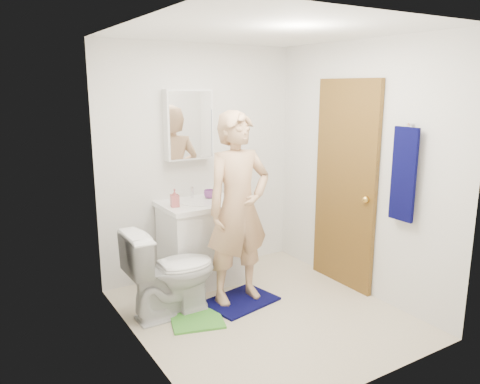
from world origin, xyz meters
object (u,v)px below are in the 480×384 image
object	(u,v)px
vanity_cabinet	(201,245)
man	(238,208)
toothbrush_cup	(209,194)
medicine_cabinet	(189,125)
toilet	(171,271)
soap_dispenser	(175,198)
towel	(404,175)

from	to	relation	value
vanity_cabinet	man	distance (m)	0.77
toothbrush_cup	medicine_cabinet	bearing A→B (deg)	136.05
toilet	toothbrush_cup	size ratio (longest dim) A/B	7.12
vanity_cabinet	medicine_cabinet	world-z (taller)	medicine_cabinet
man	medicine_cabinet	bearing A→B (deg)	96.93
toilet	soap_dispenser	bearing A→B (deg)	-28.94
vanity_cabinet	soap_dispenser	distance (m)	0.61
vanity_cabinet	soap_dispenser	xyz separation A→B (m)	(-0.29, -0.05, 0.54)
toothbrush_cup	man	bearing A→B (deg)	-94.44
vanity_cabinet	towel	bearing A→B (deg)	-51.53
medicine_cabinet	toothbrush_cup	xyz separation A→B (m)	(0.15, -0.14, -0.71)
vanity_cabinet	towel	world-z (taller)	towel
soap_dispenser	toilet	bearing A→B (deg)	-118.74
vanity_cabinet	toothbrush_cup	bearing A→B (deg)	29.01
medicine_cabinet	man	bearing A→B (deg)	-83.05
toilet	toothbrush_cup	distance (m)	1.03
soap_dispenser	toothbrush_cup	size ratio (longest dim) A/B	1.55
vanity_cabinet	toilet	size ratio (longest dim) A/B	0.99
vanity_cabinet	medicine_cabinet	size ratio (longest dim) A/B	1.14
soap_dispenser	man	size ratio (longest dim) A/B	0.10
toilet	soap_dispenser	distance (m)	0.74
vanity_cabinet	toothbrush_cup	size ratio (longest dim) A/B	7.08
toilet	toothbrush_cup	xyz separation A→B (m)	(0.69, 0.58, 0.49)
man	toothbrush_cup	bearing A→B (deg)	85.54
toothbrush_cup	man	xyz separation A→B (m)	(-0.05, -0.66, 0.00)
towel	toothbrush_cup	xyz separation A→B (m)	(-1.03, 1.57, -0.36)
vanity_cabinet	man	bearing A→B (deg)	-80.37
towel	toilet	bearing A→B (deg)	150.17
soap_dispenser	toothbrush_cup	world-z (taller)	soap_dispenser
vanity_cabinet	toothbrush_cup	distance (m)	0.52
toothbrush_cup	towel	bearing A→B (deg)	-56.64
medicine_cabinet	man	size ratio (longest dim) A/B	0.40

